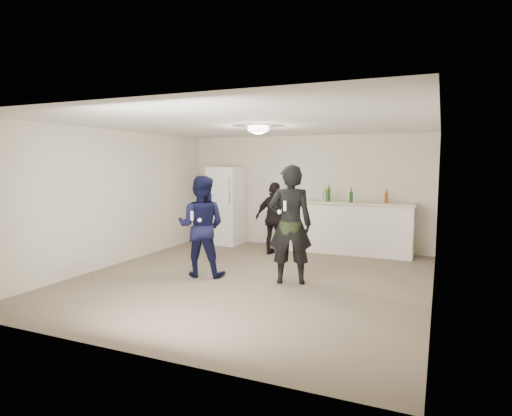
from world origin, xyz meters
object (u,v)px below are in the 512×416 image
at_px(spectator, 275,219).
at_px(shaker, 325,197).
at_px(woman, 290,225).
at_px(man, 201,226).
at_px(fridge, 226,206).
at_px(counter, 348,228).

bearing_deg(spectator, shaker, -139.35).
bearing_deg(woman, shaker, -106.88).
bearing_deg(shaker, man, -118.03).
relative_size(fridge, man, 1.07).
height_order(fridge, shaker, fridge).
height_order(shaker, man, man).
xyz_separation_m(shaker, man, (-1.42, -2.67, -0.33)).
distance_m(fridge, spectator, 1.65).
height_order(fridge, woman, woman).
distance_m(woman, spectator, 2.13).
distance_m(fridge, shaker, 2.40).
height_order(counter, shaker, shaker).
relative_size(counter, fridge, 1.44).
relative_size(fridge, spectator, 1.20).
bearing_deg(spectator, counter, -145.14).
relative_size(shaker, spectator, 0.11).
bearing_deg(shaker, fridge, 178.43).
bearing_deg(man, counter, -137.73).
bearing_deg(woman, man, -12.49).
distance_m(counter, man, 3.40).
bearing_deg(counter, woman, -98.30).
xyz_separation_m(counter, spectator, (-1.36, -0.76, 0.23)).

